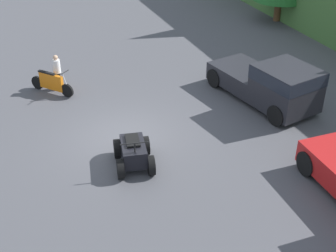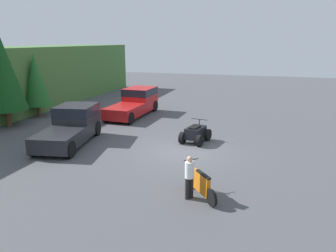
{
  "view_description": "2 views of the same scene",
  "coord_description": "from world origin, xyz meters",
  "px_view_note": "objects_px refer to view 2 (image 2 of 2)",
  "views": [
    {
      "loc": [
        14.33,
        -4.16,
        9.6
      ],
      "look_at": [
        1.27,
        1.23,
        0.95
      ],
      "focal_mm": 50.0,
      "sensor_mm": 36.0,
      "label": 1
    },
    {
      "loc": [
        -15.72,
        -3.91,
        5.6
      ],
      "look_at": [
        1.27,
        1.23,
        0.95
      ],
      "focal_mm": 35.0,
      "sensor_mm": 36.0,
      "label": 2
    }
  ],
  "objects_px": {
    "dirt_bike": "(200,184)",
    "rider_person": "(189,176)",
    "quad_atv": "(195,134)",
    "pickup_truck_second": "(72,124)",
    "pickup_truck_red": "(136,101)"
  },
  "relations": [
    {
      "from": "dirt_bike",
      "to": "rider_person",
      "type": "bearing_deg",
      "value": 90.41
    },
    {
      "from": "pickup_truck_red",
      "to": "dirt_bike",
      "type": "height_order",
      "value": "pickup_truck_red"
    },
    {
      "from": "quad_atv",
      "to": "rider_person",
      "type": "distance_m",
      "value": 6.91
    },
    {
      "from": "pickup_truck_second",
      "to": "quad_atv",
      "type": "xyz_separation_m",
      "value": [
        1.9,
        -6.73,
        -0.54
      ]
    },
    {
      "from": "pickup_truck_second",
      "to": "rider_person",
      "type": "xyz_separation_m",
      "value": [
        -4.88,
        -7.96,
        -0.14
      ]
    },
    {
      "from": "quad_atv",
      "to": "rider_person",
      "type": "xyz_separation_m",
      "value": [
        -6.79,
        -1.24,
        0.39
      ]
    },
    {
      "from": "dirt_bike",
      "to": "rider_person",
      "type": "xyz_separation_m",
      "value": [
        -0.29,
        0.34,
        0.4
      ]
    },
    {
      "from": "pickup_truck_red",
      "to": "rider_person",
      "type": "bearing_deg",
      "value": -147.65
    },
    {
      "from": "dirt_bike",
      "to": "pickup_truck_red",
      "type": "bearing_deg",
      "value": -7.92
    },
    {
      "from": "pickup_truck_second",
      "to": "rider_person",
      "type": "distance_m",
      "value": 9.34
    },
    {
      "from": "dirt_bike",
      "to": "rider_person",
      "type": "relative_size",
      "value": 1.12
    },
    {
      "from": "pickup_truck_red",
      "to": "dirt_bike",
      "type": "relative_size",
      "value": 3.18
    },
    {
      "from": "dirt_bike",
      "to": "quad_atv",
      "type": "distance_m",
      "value": 6.69
    },
    {
      "from": "dirt_bike",
      "to": "quad_atv",
      "type": "xyz_separation_m",
      "value": [
        6.5,
        1.58,
        0.01
      ]
    },
    {
      "from": "pickup_truck_second",
      "to": "dirt_bike",
      "type": "xyz_separation_m",
      "value": [
        -4.59,
        -8.31,
        -0.55
      ]
    }
  ]
}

